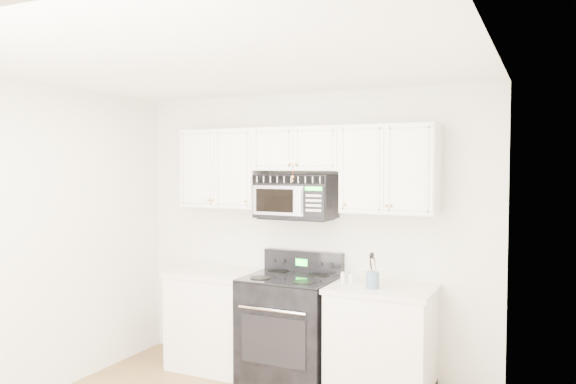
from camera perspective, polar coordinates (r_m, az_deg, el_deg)
The scene contains 9 objects.
room at distance 3.75m, azimuth -8.54°, elevation -6.94°, with size 3.51×3.51×2.61m.
base_cabinet_left at distance 5.55m, azimuth -7.06°, elevation -12.99°, with size 0.86×0.65×0.92m.
base_cabinet_right at distance 4.92m, azimuth 9.48°, elevation -15.08°, with size 0.86×0.65×0.92m.
range at distance 5.16m, azimuth 0.24°, elevation -13.51°, with size 0.79×0.71×1.13m.
upper_cabinets at distance 5.09m, azimuth 1.37°, elevation 2.79°, with size 2.44×0.37×0.75m.
microwave at distance 5.10m, azimuth 0.79°, elevation -0.42°, with size 0.71×0.41×0.39m.
utensil_crock at distance 4.70m, azimuth 8.59°, elevation -8.75°, with size 0.11×0.11×0.29m.
shaker_salt at distance 4.90m, azimuth 5.59°, elevation -8.57°, with size 0.04×0.04×0.10m.
shaker_pepper at distance 4.89m, azimuth 6.44°, elevation -8.57°, with size 0.04×0.04×0.10m.
Camera 1 is at (2.06, -3.07, 1.93)m, focal length 35.00 mm.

